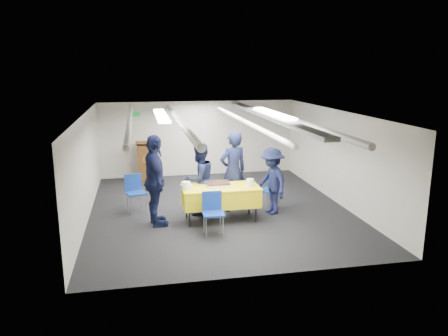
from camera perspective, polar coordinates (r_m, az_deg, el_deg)
The scene contains 14 objects.
ground at distance 10.52m, azimuth -0.68°, elevation -5.35°, with size 7.00×7.00×0.00m, color black.
room_shell at distance 10.50m, azimuth -0.61°, elevation 4.79°, with size 6.00×7.00×2.30m.
serving_table at distance 9.61m, azimuth -0.45°, elevation -3.66°, with size 1.69×0.82×0.77m.
sheet_cake at distance 9.58m, azimuth -0.79°, elevation -2.13°, with size 0.53×0.41×0.09m.
plate_stack_left at distance 9.38m, azimuth -4.97°, elevation -2.34°, with size 0.24×0.24×0.16m.
plate_stack_right at distance 9.62m, azimuth 3.42°, elevation -1.91°, with size 0.20×0.20×0.16m.
podium at distance 13.14m, azimuth -10.01°, elevation 0.99°, with size 0.62×0.53×1.25m.
chair_near at distance 8.87m, azimuth -1.49°, elevation -5.31°, with size 0.43×0.43×0.87m.
chair_right at distance 10.52m, azimuth 6.24°, elevation -2.40°, with size 0.59×0.59×0.87m.
chair_left at distance 10.46m, azimuth -11.59°, elevation -2.69°, with size 0.52×0.52×0.87m.
sailor_a at distance 10.19m, azimuth 1.20°, elevation -0.44°, with size 0.69×0.45×1.89m, color black.
sailor_b at distance 9.97m, azimuth -3.22°, elevation -1.46°, with size 0.80×0.63×1.65m, color black.
sailor_c at distance 9.31m, azimuth -8.99°, elevation -1.68°, with size 1.15×0.48×1.96m, color black.
sailor_d at distance 10.06m, azimuth 6.26°, elevation -1.70°, with size 1.00×0.57×1.55m, color black.
Camera 1 is at (-1.81, -9.81, 3.34)m, focal length 35.00 mm.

